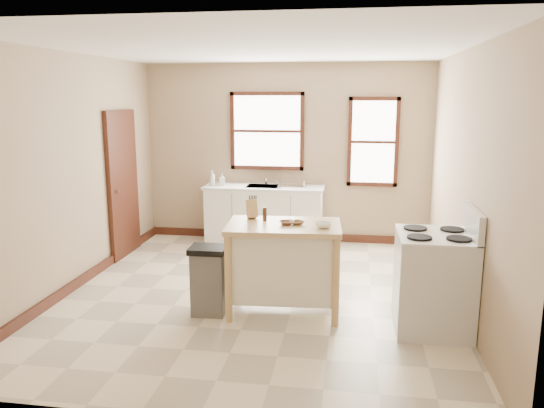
{
  "coord_description": "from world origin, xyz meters",
  "views": [
    {
      "loc": [
        1.06,
        -5.81,
        2.3
      ],
      "look_at": [
        0.1,
        0.4,
        1.01
      ],
      "focal_mm": 35.0,
      "sensor_mm": 36.0,
      "label": 1
    }
  ],
  "objects_px": {
    "dish_rack": "(292,183)",
    "trash_bin": "(209,280)",
    "soap_bottle_b": "(222,179)",
    "pepper_grinder": "(265,214)",
    "bowl_c": "(324,225)",
    "knife_block": "(252,210)",
    "gas_stove": "(434,269)",
    "bowl_b": "(297,223)",
    "soap_bottle_a": "(212,178)",
    "kitchen_island": "(284,268)",
    "bowl_a": "(286,223)"
  },
  "relations": [
    {
      "from": "dish_rack",
      "to": "trash_bin",
      "type": "xyz_separation_m",
      "value": [
        -0.56,
        -2.83,
        -0.6
      ]
    },
    {
      "from": "soap_bottle_b",
      "to": "pepper_grinder",
      "type": "distance_m",
      "value": 2.72
    },
    {
      "from": "bowl_c",
      "to": "trash_bin",
      "type": "xyz_separation_m",
      "value": [
        -1.2,
        -0.09,
        -0.63
      ]
    },
    {
      "from": "knife_block",
      "to": "bowl_c",
      "type": "relative_size",
      "value": 1.17
    },
    {
      "from": "gas_stove",
      "to": "soap_bottle_b",
      "type": "bearing_deg",
      "value": 135.51
    },
    {
      "from": "knife_block",
      "to": "bowl_b",
      "type": "height_order",
      "value": "knife_block"
    },
    {
      "from": "pepper_grinder",
      "to": "bowl_c",
      "type": "xyz_separation_m",
      "value": [
        0.65,
        -0.21,
        -0.05
      ]
    },
    {
      "from": "soap_bottle_b",
      "to": "bowl_b",
      "type": "xyz_separation_m",
      "value": [
        1.46,
        -2.6,
        -0.02
      ]
    },
    {
      "from": "soap_bottle_a",
      "to": "knife_block",
      "type": "height_order",
      "value": "knife_block"
    },
    {
      "from": "soap_bottle_a",
      "to": "soap_bottle_b",
      "type": "height_order",
      "value": "soap_bottle_a"
    },
    {
      "from": "bowl_b",
      "to": "trash_bin",
      "type": "xyz_separation_m",
      "value": [
        -0.92,
        -0.19,
        -0.62
      ]
    },
    {
      "from": "dish_rack",
      "to": "knife_block",
      "type": "bearing_deg",
      "value": -73.38
    },
    {
      "from": "soap_bottle_b",
      "to": "trash_bin",
      "type": "height_order",
      "value": "soap_bottle_b"
    },
    {
      "from": "pepper_grinder",
      "to": "gas_stove",
      "type": "distance_m",
      "value": 1.83
    },
    {
      "from": "trash_bin",
      "to": "kitchen_island",
      "type": "bearing_deg",
      "value": 11.13
    },
    {
      "from": "soap_bottle_b",
      "to": "kitchen_island",
      "type": "distance_m",
      "value": 2.97
    },
    {
      "from": "kitchen_island",
      "to": "bowl_b",
      "type": "xyz_separation_m",
      "value": [
        0.14,
        0.01,
        0.5
      ]
    },
    {
      "from": "pepper_grinder",
      "to": "trash_bin",
      "type": "xyz_separation_m",
      "value": [
        -0.55,
        -0.3,
        -0.68
      ]
    },
    {
      "from": "bowl_b",
      "to": "gas_stove",
      "type": "height_order",
      "value": "gas_stove"
    },
    {
      "from": "knife_block",
      "to": "bowl_a",
      "type": "bearing_deg",
      "value": -55.89
    },
    {
      "from": "knife_block",
      "to": "trash_bin",
      "type": "xyz_separation_m",
      "value": [
        -0.4,
        -0.39,
        -0.7
      ]
    },
    {
      "from": "dish_rack",
      "to": "pepper_grinder",
      "type": "relative_size",
      "value": 2.75
    },
    {
      "from": "soap_bottle_b",
      "to": "gas_stove",
      "type": "height_order",
      "value": "gas_stove"
    },
    {
      "from": "kitchen_island",
      "to": "knife_block",
      "type": "relative_size",
      "value": 5.95
    },
    {
      "from": "soap_bottle_b",
      "to": "bowl_a",
      "type": "bearing_deg",
      "value": -76.37
    },
    {
      "from": "bowl_a",
      "to": "bowl_b",
      "type": "distance_m",
      "value": 0.11
    },
    {
      "from": "kitchen_island",
      "to": "bowl_a",
      "type": "xyz_separation_m",
      "value": [
        0.03,
        -0.01,
        0.51
      ]
    },
    {
      "from": "soap_bottle_a",
      "to": "knife_block",
      "type": "xyz_separation_m",
      "value": [
        1.09,
        -2.36,
        0.04
      ]
    },
    {
      "from": "dish_rack",
      "to": "trash_bin",
      "type": "distance_m",
      "value": 2.95
    },
    {
      "from": "soap_bottle_a",
      "to": "dish_rack",
      "type": "relative_size",
      "value": 0.56
    },
    {
      "from": "kitchen_island",
      "to": "soap_bottle_a",
      "type": "bearing_deg",
      "value": 115.8
    },
    {
      "from": "pepper_grinder",
      "to": "bowl_b",
      "type": "relative_size",
      "value": 1.05
    },
    {
      "from": "soap_bottle_a",
      "to": "pepper_grinder",
      "type": "height_order",
      "value": "soap_bottle_a"
    },
    {
      "from": "pepper_grinder",
      "to": "bowl_c",
      "type": "bearing_deg",
      "value": -18.3
    },
    {
      "from": "knife_block",
      "to": "bowl_c",
      "type": "distance_m",
      "value": 0.86
    },
    {
      "from": "bowl_c",
      "to": "gas_stove",
      "type": "distance_m",
      "value": 1.17
    },
    {
      "from": "bowl_b",
      "to": "trash_bin",
      "type": "relative_size",
      "value": 0.19
    },
    {
      "from": "soap_bottle_a",
      "to": "bowl_a",
      "type": "relative_size",
      "value": 1.5
    },
    {
      "from": "bowl_c",
      "to": "soap_bottle_a",
      "type": "bearing_deg",
      "value": 125.36
    },
    {
      "from": "soap_bottle_a",
      "to": "trash_bin",
      "type": "relative_size",
      "value": 0.31
    },
    {
      "from": "dish_rack",
      "to": "knife_block",
      "type": "relative_size",
      "value": 2.06
    },
    {
      "from": "dish_rack",
      "to": "bowl_c",
      "type": "bearing_deg",
      "value": -56.41
    },
    {
      "from": "dish_rack",
      "to": "pepper_grinder",
      "type": "height_order",
      "value": "pepper_grinder"
    },
    {
      "from": "bowl_a",
      "to": "gas_stove",
      "type": "xyz_separation_m",
      "value": [
        1.49,
        -0.17,
        -0.37
      ]
    },
    {
      "from": "gas_stove",
      "to": "kitchen_island",
      "type": "bearing_deg",
      "value": 173.02
    },
    {
      "from": "bowl_c",
      "to": "trash_bin",
      "type": "height_order",
      "value": "bowl_c"
    },
    {
      "from": "dish_rack",
      "to": "kitchen_island",
      "type": "xyz_separation_m",
      "value": [
        0.22,
        -2.65,
        -0.49
      ]
    },
    {
      "from": "bowl_b",
      "to": "soap_bottle_b",
      "type": "bearing_deg",
      "value": 119.34
    },
    {
      "from": "dish_rack",
      "to": "knife_block",
      "type": "height_order",
      "value": "knife_block"
    },
    {
      "from": "soap_bottle_a",
      "to": "pepper_grinder",
      "type": "relative_size",
      "value": 1.55
    }
  ]
}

